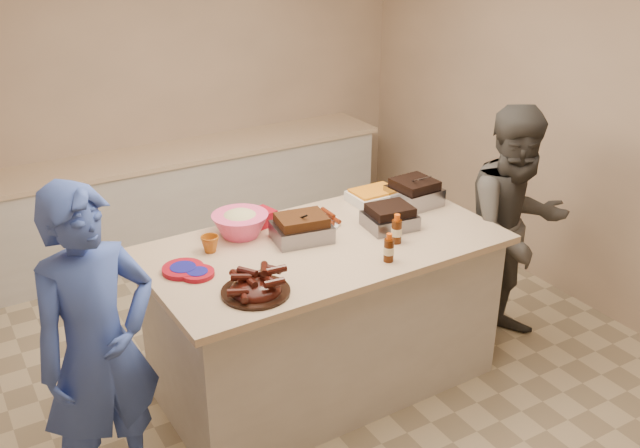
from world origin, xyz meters
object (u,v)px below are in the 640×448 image
island (324,380)px  roasting_pan (414,204)px  rib_platter (256,293)px  bbq_bottle_b (396,243)px  bbq_bottle_a (388,261)px  guest_gray (500,336)px  plastic_cup (211,252)px  coleslaw_bowl (241,235)px  mustard_bottle (300,238)px

island → roasting_pan: roasting_pan is taller
rib_platter → bbq_bottle_b: 0.98m
roasting_pan → bbq_bottle_b: 0.61m
roasting_pan → bbq_bottle_a: bbq_bottle_a is taller
roasting_pan → guest_gray: size_ratio=0.17×
roasting_pan → plastic_cup: roasting_pan is taller
roasting_pan → plastic_cup: 1.44m
coleslaw_bowl → bbq_bottle_b: bearing=-36.9°
rib_platter → mustard_bottle: 0.69m
rib_platter → coleslaw_bowl: 0.71m
rib_platter → mustard_bottle: size_ratio=3.34×
rib_platter → roasting_pan: size_ratio=1.23×
bbq_bottle_a → coleslaw_bowl: bearing=128.0°
roasting_pan → coleslaw_bowl: size_ratio=0.86×
rib_platter → roasting_pan: (1.42, 0.53, -0.00)m
rib_platter → guest_gray: bearing=3.7°
island → bbq_bottle_b: size_ratio=11.57×
rib_platter → bbq_bottle_a: (0.80, -0.05, 0.00)m
island → bbq_bottle_a: (0.19, -0.39, 1.00)m
mustard_bottle → plastic_cup: (-0.53, 0.10, 0.00)m
mustard_bottle → guest_gray: (1.44, -0.34, -1.00)m
island → bbq_bottle_a: bearing=-65.4°
rib_platter → roasting_pan: rib_platter is taller
island → mustard_bottle: size_ratio=19.50×
coleslaw_bowl → guest_gray: bearing=-17.6°
rib_platter → plastic_cup: rib_platter is taller
mustard_bottle → plastic_cup: mustard_bottle is taller
rib_platter → roasting_pan: bearing=20.5°
coleslaw_bowl → guest_gray: 2.07m
island → roasting_pan: (0.81, 0.20, 1.00)m
coleslaw_bowl → mustard_bottle: (0.29, -0.21, 0.00)m
bbq_bottle_a → plastic_cup: bearing=142.9°
rib_platter → bbq_bottle_b: size_ratio=1.98×
roasting_pan → guest_gray: 1.20m
island → rib_platter: size_ratio=5.84×
rib_platter → bbq_bottle_a: bearing=-3.9°
rib_platter → coleslaw_bowl: (0.23, 0.67, -0.00)m
island → bbq_bottle_a: 1.09m
island → bbq_bottle_a: bbq_bottle_a is taller
mustard_bottle → bbq_bottle_a: bearing=-61.5°
rib_platter → bbq_bottle_b: (0.97, 0.11, -0.00)m
roasting_pan → bbq_bottle_a: 0.86m
mustard_bottle → island: bearing=-54.2°
island → plastic_cup: plastic_cup is taller
coleslaw_bowl → bbq_bottle_b: size_ratio=1.87×
roasting_pan → plastic_cup: (-1.44, 0.03, 0.00)m
bbq_bottle_b → mustard_bottle: 0.57m
rib_platter → coleslaw_bowl: coleslaw_bowl is taller
guest_gray → island: bearing=178.6°
bbq_bottle_b → island: bearing=148.9°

